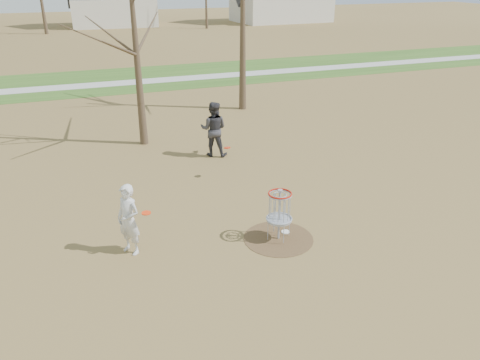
% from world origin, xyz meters
% --- Properties ---
extents(ground, '(160.00, 160.00, 0.00)m').
position_xyz_m(ground, '(0.00, 0.00, 0.00)').
color(ground, brown).
rests_on(ground, ground).
extents(green_band, '(160.00, 8.00, 0.01)m').
position_xyz_m(green_band, '(0.00, 21.00, 0.01)').
color(green_band, '#2D5119').
rests_on(green_band, ground).
extents(footpath, '(160.00, 1.50, 0.01)m').
position_xyz_m(footpath, '(0.00, 20.00, 0.01)').
color(footpath, '#9E9E99').
rests_on(footpath, green_band).
extents(dirt_circle, '(1.80, 1.80, 0.01)m').
position_xyz_m(dirt_circle, '(0.00, 0.00, 0.01)').
color(dirt_circle, '#47331E').
rests_on(dirt_circle, ground).
extents(player_standing, '(0.73, 0.78, 1.78)m').
position_xyz_m(player_standing, '(-3.62, 0.68, 0.89)').
color(player_standing, silver).
rests_on(player_standing, ground).
extents(player_throwing, '(1.23, 1.14, 2.03)m').
position_xyz_m(player_throwing, '(0.24, 6.30, 1.02)').
color(player_throwing, '#323136').
rests_on(player_throwing, ground).
extents(disc_grounded, '(0.22, 0.22, 0.02)m').
position_xyz_m(disc_grounded, '(0.30, 0.22, 0.02)').
color(disc_grounded, white).
rests_on(disc_grounded, dirt_circle).
extents(discs_in_play, '(3.48, 3.92, 0.11)m').
position_xyz_m(discs_in_play, '(-1.53, 2.37, 1.09)').
color(discs_in_play, red).
rests_on(discs_in_play, ground).
extents(disc_golf_basket, '(0.64, 0.64, 1.35)m').
position_xyz_m(disc_golf_basket, '(0.00, 0.00, 0.91)').
color(disc_golf_basket, '#9EA3AD').
rests_on(disc_golf_basket, ground).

